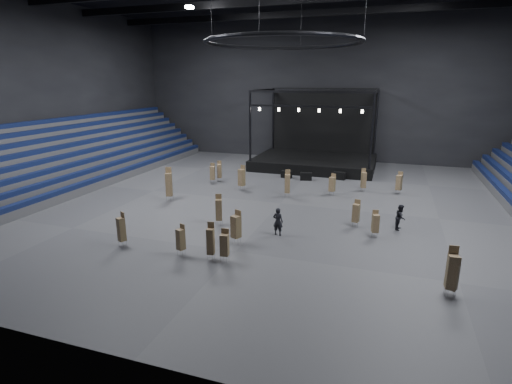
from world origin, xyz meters
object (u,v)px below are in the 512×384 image
(chair_stack_7, at_px, (169,184))
(crew_member, at_px, (400,217))
(chair_stack_12, at_px, (356,212))
(chair_stack_4, at_px, (454,276))
(chair_stack_13, at_px, (287,183))
(chair_stack_15, at_px, (364,180))
(man_center, at_px, (278,222))
(flight_case_mid, at_px, (306,176))
(chair_stack_5, at_px, (236,226))
(chair_stack_16, at_px, (181,239))
(chair_stack_17, at_px, (212,173))
(chair_stack_10, at_px, (225,244))
(chair_stack_11, at_px, (399,182))
(chair_stack_6, at_px, (242,177))
(chair_stack_14, at_px, (452,271))
(chair_stack_0, at_px, (211,241))
(chair_stack_1, at_px, (219,171))
(flight_case_left, at_px, (287,174))
(chair_stack_3, at_px, (121,229))
(stage, at_px, (316,154))
(chair_stack_9, at_px, (219,209))
(chair_stack_8, at_px, (375,223))
(chair_stack_2, at_px, (332,184))
(flight_case_right, at_px, (339,176))

(chair_stack_7, distance_m, crew_member, 19.04)
(chair_stack_12, bearing_deg, chair_stack_4, -43.50)
(chair_stack_13, bearing_deg, chair_stack_15, 21.97)
(man_center, bearing_deg, flight_case_mid, -79.55)
(chair_stack_5, xyz_separation_m, crew_member, (10.02, 6.07, -0.29))
(man_center, bearing_deg, chair_stack_4, 159.74)
(chair_stack_16, distance_m, chair_stack_17, 17.41)
(chair_stack_5, relative_size, chair_stack_10, 1.13)
(chair_stack_11, bearing_deg, chair_stack_6, -144.28)
(chair_stack_14, bearing_deg, chair_stack_10, 175.47)
(chair_stack_15, xyz_separation_m, chair_stack_16, (-9.33, -18.18, -0.12))
(chair_stack_16, bearing_deg, chair_stack_10, 23.03)
(chair_stack_5, bearing_deg, chair_stack_0, -79.90)
(chair_stack_12, bearing_deg, chair_stack_1, 161.51)
(flight_case_left, xyz_separation_m, man_center, (3.56, -16.21, 0.59))
(chair_stack_3, distance_m, chair_stack_6, 15.15)
(stage, bearing_deg, flight_case_left, -104.56)
(chair_stack_4, height_order, chair_stack_17, chair_stack_17)
(flight_case_mid, height_order, man_center, man_center)
(stage, relative_size, chair_stack_9, 6.10)
(flight_case_mid, distance_m, chair_stack_6, 7.76)
(chair_stack_10, xyz_separation_m, crew_member, (9.69, 8.72, -0.16))
(chair_stack_8, bearing_deg, chair_stack_7, 152.57)
(chair_stack_13, bearing_deg, chair_stack_16, -112.90)
(chair_stack_2, height_order, chair_stack_8, chair_stack_2)
(flight_case_mid, bearing_deg, chair_stack_15, -23.42)
(chair_stack_13, relative_size, man_center, 1.29)
(chair_stack_11, xyz_separation_m, chair_stack_16, (-12.50, -18.36, -0.09))
(chair_stack_13, bearing_deg, chair_stack_11, 13.27)
(flight_case_mid, xyz_separation_m, chair_stack_9, (-3.24, -15.31, 0.79))
(chair_stack_15, bearing_deg, man_center, -131.60)
(chair_stack_11, distance_m, chair_stack_17, 18.10)
(flight_case_mid, xyz_separation_m, chair_stack_1, (-8.44, -3.32, 0.72))
(chair_stack_9, bearing_deg, chair_stack_10, -85.96)
(chair_stack_11, xyz_separation_m, chair_stack_17, (-18.01, -1.84, -0.02))
(chair_stack_12, bearing_deg, flight_case_right, 115.40)
(chair_stack_14, bearing_deg, chair_stack_6, 133.26)
(chair_stack_4, distance_m, chair_stack_10, 12.02)
(chair_stack_8, relative_size, chair_stack_13, 0.75)
(flight_case_mid, xyz_separation_m, chair_stack_12, (6.22, -12.53, 0.67))
(chair_stack_17, bearing_deg, chair_stack_0, -76.82)
(chair_stack_9, relative_size, chair_stack_13, 0.92)
(chair_stack_3, height_order, chair_stack_12, chair_stack_3)
(chair_stack_15, xyz_separation_m, man_center, (-4.67, -13.25, -0.18))
(crew_member, bearing_deg, chair_stack_0, 141.90)
(chair_stack_1, bearing_deg, chair_stack_15, -16.26)
(chair_stack_13, relative_size, chair_stack_15, 1.12)
(chair_stack_3, xyz_separation_m, man_center, (8.87, 4.94, -0.18))
(chair_stack_7, bearing_deg, crew_member, -26.60)
(flight_case_left, relative_size, chair_stack_17, 0.54)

